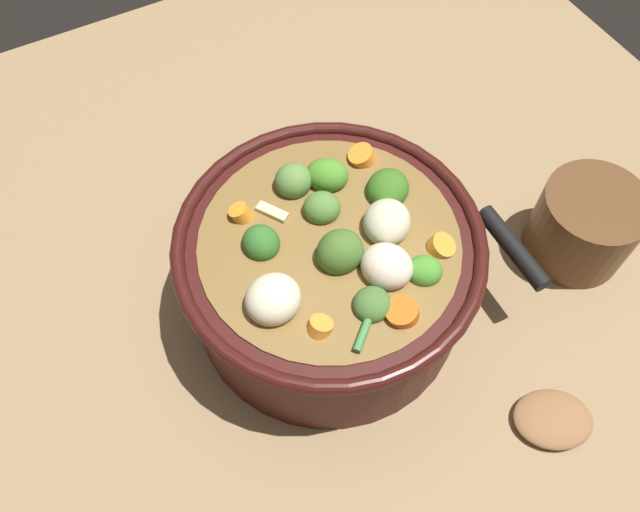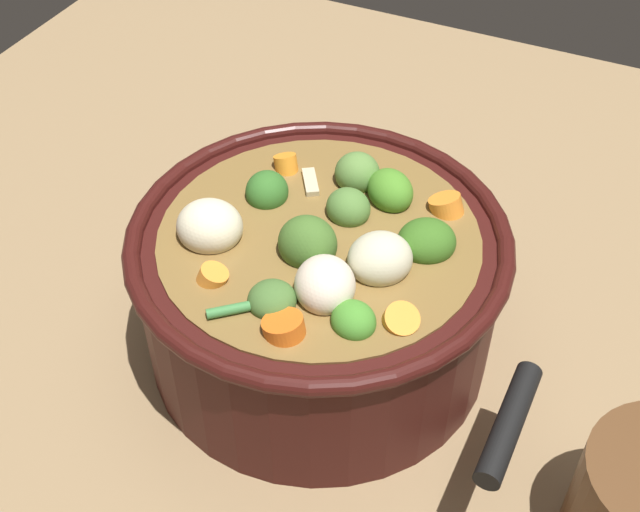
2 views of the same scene
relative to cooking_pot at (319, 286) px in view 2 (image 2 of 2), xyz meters
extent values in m
plane|color=#8C704C|center=(0.00, 0.00, -0.07)|extent=(1.10, 1.10, 0.00)
cylinder|color=#38110F|center=(0.00, 0.00, -0.01)|extent=(0.27, 0.27, 0.12)
torus|color=#38110F|center=(0.00, 0.00, 0.05)|extent=(0.29, 0.29, 0.01)
cylinder|color=brown|center=(0.00, 0.00, 0.00)|extent=(0.24, 0.24, 0.11)
ellipsoid|color=#517C37|center=(0.01, 0.03, 0.06)|extent=(0.04, 0.04, 0.03)
ellipsoid|color=#436B29|center=(0.00, -0.02, 0.06)|extent=(0.04, 0.04, 0.04)
ellipsoid|color=#5A853D|center=(0.00, 0.07, 0.06)|extent=(0.04, 0.04, 0.03)
ellipsoid|color=#4B8928|center=(0.03, 0.06, 0.06)|extent=(0.05, 0.05, 0.03)
ellipsoid|color=#336A26|center=(-0.06, 0.02, 0.06)|extent=(0.04, 0.04, 0.03)
ellipsoid|color=#456C30|center=(0.00, -0.07, 0.06)|extent=(0.05, 0.05, 0.02)
ellipsoid|color=#468D2D|center=(0.06, -0.07, 0.05)|extent=(0.04, 0.04, 0.03)
ellipsoid|color=#396B1F|center=(0.07, 0.02, 0.06)|extent=(0.06, 0.06, 0.03)
cylinder|color=orange|center=(0.02, -0.09, 0.05)|extent=(0.04, 0.04, 0.02)
cylinder|color=orange|center=(-0.06, 0.06, 0.06)|extent=(0.03, 0.03, 0.02)
cylinder|color=orange|center=(0.08, -0.05, 0.05)|extent=(0.04, 0.04, 0.02)
cylinder|color=orange|center=(0.07, 0.07, 0.05)|extent=(0.04, 0.03, 0.02)
cylinder|color=orange|center=(-0.05, -0.07, 0.05)|extent=(0.03, 0.03, 0.02)
ellipsoid|color=beige|center=(-0.07, -0.03, 0.06)|extent=(0.06, 0.05, 0.04)
ellipsoid|color=beige|center=(0.03, -0.05, 0.06)|extent=(0.06, 0.06, 0.04)
ellipsoid|color=beige|center=(0.05, -0.01, 0.06)|extent=(0.06, 0.06, 0.04)
cylinder|color=#3F8241|center=(-0.02, -0.09, 0.06)|extent=(0.03, 0.03, 0.01)
cube|color=beige|center=(-0.03, 0.05, 0.05)|extent=(0.02, 0.03, 0.01)
cylinder|color=black|center=(0.17, -0.07, 0.01)|extent=(0.02, 0.10, 0.02)
camera|label=1|loc=(-0.15, -0.26, 0.52)|focal=35.20mm
camera|label=2|loc=(0.19, -0.41, 0.46)|focal=46.96mm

